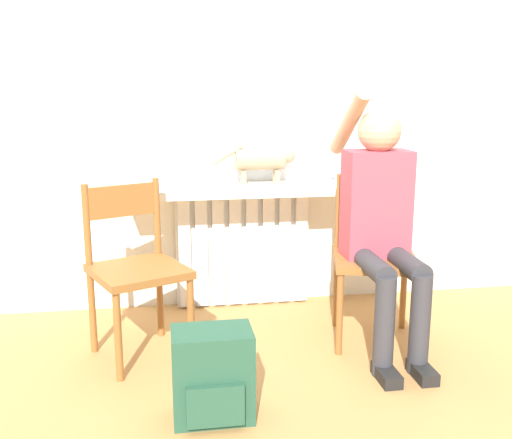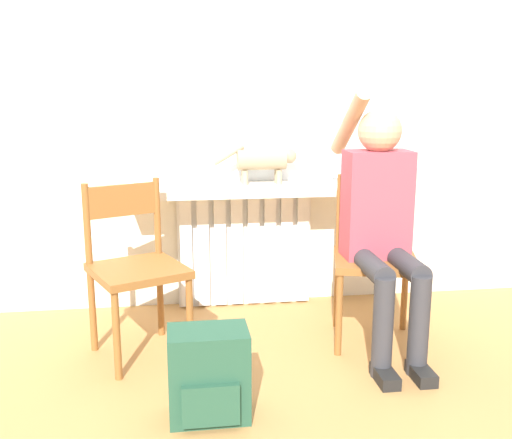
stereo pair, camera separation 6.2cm
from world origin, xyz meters
The scene contains 10 objects.
ground_plane centered at (0.00, 0.00, 0.00)m, with size 12.00×12.00×0.00m, color #B27F47.
wall_with_window centered at (0.00, 1.23, 1.35)m, with size 7.00×0.06×2.70m.
radiator centered at (0.00, 1.15, 0.37)m, with size 0.84×0.08×0.74m.
windowsill centered at (0.00, 1.03, 0.77)m, with size 1.45×0.34×0.05m.
window_glass centered at (0.00, 1.20, 1.45)m, with size 1.40×0.01×1.31m.
chair_left centered at (-0.64, 0.51, 0.48)m, with size 0.57×0.57×0.90m.
chair_right centered at (0.63, 0.51, 0.48)m, with size 0.52×0.52×0.90m.
person centered at (0.62, 0.41, 0.72)m, with size 0.36×0.96×1.37m.
cat centered at (0.11, 1.07, 0.94)m, with size 0.51×0.12×0.25m.
backpack centered at (-0.31, -0.17, 0.19)m, with size 0.34×0.25×0.39m.
Camera 1 is at (-0.49, -2.47, 1.38)m, focal length 42.00 mm.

